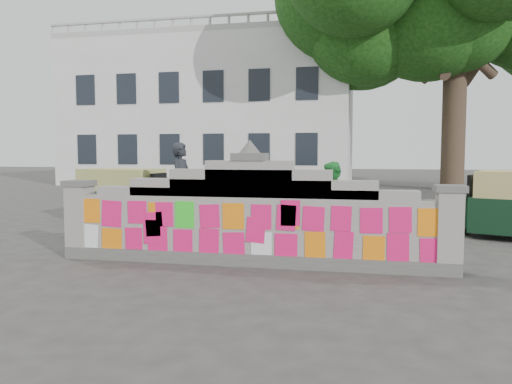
% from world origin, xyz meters
% --- Properties ---
extents(ground, '(100.00, 100.00, 0.00)m').
position_xyz_m(ground, '(0.00, 0.00, 0.00)').
color(ground, '#383533').
rests_on(ground, ground).
extents(parapet_wall, '(6.48, 0.44, 2.01)m').
position_xyz_m(parapet_wall, '(-0.00, -0.01, 0.75)').
color(parapet_wall, '#4C4C49').
rests_on(parapet_wall, ground).
extents(building, '(16.00, 10.00, 8.90)m').
position_xyz_m(building, '(-7.00, 21.98, 4.01)').
color(building, silver).
rests_on(building, ground).
extents(shade_tree, '(12.00, 10.00, 12.00)m').
position_xyz_m(shade_tree, '(6.00, 18.00, 8.94)').
color(shade_tree, '#38281E').
rests_on(shade_tree, ground).
extents(cyclist_bike, '(2.06, 0.91, 1.05)m').
position_xyz_m(cyclist_bike, '(-2.08, 2.48, 0.52)').
color(cyclist_bike, black).
rests_on(cyclist_bike, ground).
extents(cyclist_rider, '(0.49, 0.69, 1.78)m').
position_xyz_m(cyclist_rider, '(-2.08, 2.48, 0.89)').
color(cyclist_rider, black).
rests_on(cyclist_rider, ground).
extents(pedestrian, '(0.87, 0.97, 1.64)m').
position_xyz_m(pedestrian, '(1.17, 2.10, 0.82)').
color(pedestrian, green).
rests_on(pedestrian, ground).
extents(rickshaw_left, '(2.59, 1.54, 1.39)m').
position_xyz_m(rickshaw_left, '(-4.23, 4.00, 0.72)').
color(rickshaw_left, black).
rests_on(rickshaw_left, ground).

